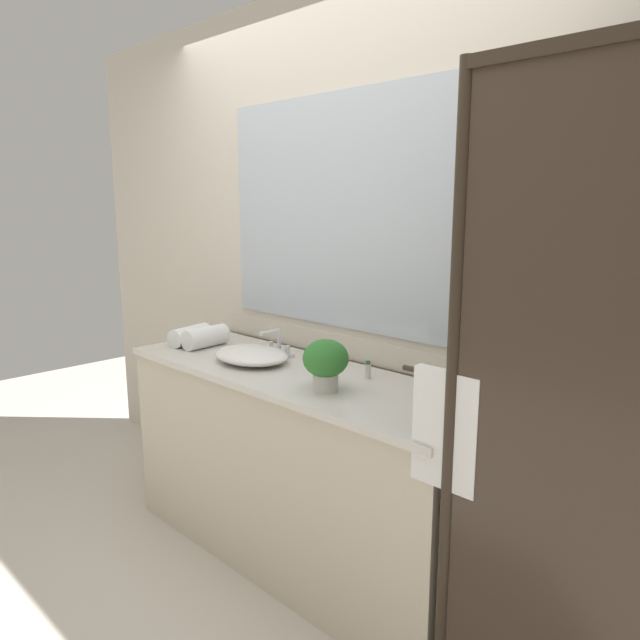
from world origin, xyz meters
The scene contains 11 objects.
ground_plane centered at (0.00, 0.00, 0.00)m, with size 8.00×8.00×0.00m, color beige.
wall_back_with_mirror centered at (0.00, 0.34, 1.31)m, with size 4.40×0.06×2.60m.
vanity_cabinet centered at (0.00, 0.01, 0.45)m, with size 1.80×0.58×0.90m.
shower_enclosure centered at (1.27, -0.19, 1.03)m, with size 1.20×0.59×2.00m.
sink_basin centered at (-0.26, -0.04, 0.93)m, with size 0.38×0.30×0.07m, color white.
faucet centered at (-0.26, 0.13, 0.94)m, with size 0.17×0.14×0.13m.
potted_plant centered at (0.28, -0.10, 1.02)m, with size 0.18×0.18×0.21m.
amenity_bottle_body_wash centered at (0.30, 0.14, 0.94)m, with size 0.03×0.03×0.08m.
amenity_bottle_shampoo centered at (0.69, 0.00, 0.95)m, with size 0.03×0.03×0.10m.
rolled_towel_near_edge centered at (-0.76, -0.04, 0.95)m, with size 0.10×0.10×0.23m, color white.
rolled_towel_middle centered at (-0.65, -0.02, 0.95)m, with size 0.11×0.11×0.24m, color white.
Camera 1 is at (1.82, -1.70, 1.62)m, focal length 33.12 mm.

